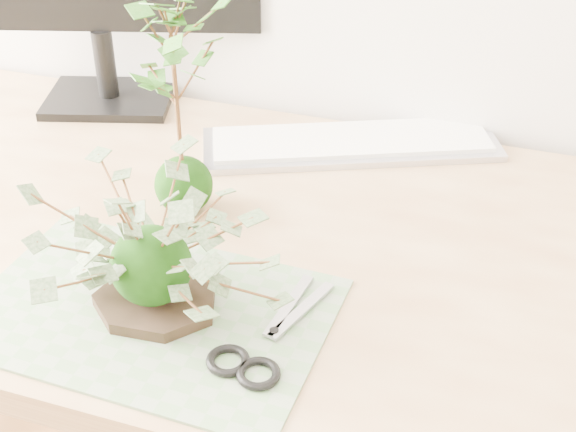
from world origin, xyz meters
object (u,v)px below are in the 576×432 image
object	(u,v)px
desk	(246,282)
maple_kokedama	(172,50)
keyboard	(351,143)
ivy_kokedama	(147,234)

from	to	relation	value
desk	maple_kokedama	distance (m)	0.34
desk	keyboard	world-z (taller)	keyboard
ivy_kokedama	keyboard	distance (m)	0.48
desk	keyboard	bearing A→B (deg)	74.01
ivy_kokedama	keyboard	xyz separation A→B (m)	(0.12, 0.45, -0.10)
ivy_kokedama	maple_kokedama	distance (m)	0.25
ivy_kokedama	maple_kokedama	world-z (taller)	maple_kokedama
desk	ivy_kokedama	xyz separation A→B (m)	(-0.04, -0.18, 0.20)
maple_kokedama	keyboard	xyz separation A→B (m)	(0.17, 0.24, -0.23)
maple_kokedama	keyboard	bearing A→B (deg)	54.82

